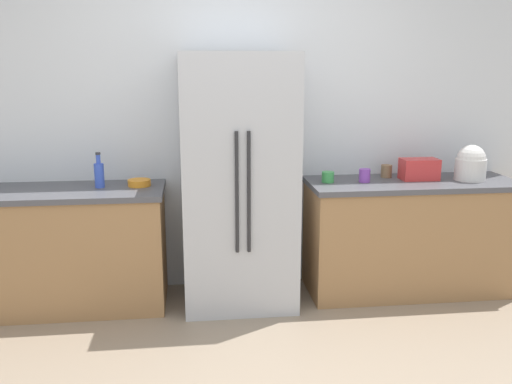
% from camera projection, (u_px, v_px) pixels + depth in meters
% --- Properties ---
extents(kitchen_back_panel, '(4.85, 0.10, 2.92)m').
position_uv_depth(kitchen_back_panel, '(238.00, 102.00, 4.18)').
color(kitchen_back_panel, silver).
rests_on(kitchen_back_panel, ground_plane).
extents(counter_left, '(1.62, 0.61, 0.88)m').
position_uv_depth(counter_left, '(53.00, 249.00, 3.91)').
color(counter_left, '#9E7247').
rests_on(counter_left, ground_plane).
extents(counter_right, '(1.60, 0.61, 0.88)m').
position_uv_depth(counter_right, '(409.00, 236.00, 4.22)').
color(counter_right, '#9E7247').
rests_on(counter_right, ground_plane).
extents(refrigerator, '(0.80, 0.68, 1.82)m').
position_uv_depth(refrigerator, '(238.00, 182.00, 3.91)').
color(refrigerator, '#B7BABF').
rests_on(refrigerator, ground_plane).
extents(toaster, '(0.28, 0.16, 0.16)m').
position_uv_depth(toaster, '(419.00, 169.00, 4.15)').
color(toaster, red).
rests_on(toaster, counter_right).
extents(rice_cooker, '(0.23, 0.23, 0.27)m').
position_uv_depth(rice_cooker, '(471.00, 164.00, 4.12)').
color(rice_cooker, silver).
rests_on(rice_cooker, counter_right).
extents(bottle_a, '(0.07, 0.07, 0.25)m').
position_uv_depth(bottle_a, '(99.00, 174.00, 3.87)').
color(bottle_a, blue).
rests_on(bottle_a, counter_left).
extents(cup_a, '(0.09, 0.09, 0.08)m').
position_uv_depth(cup_a, '(328.00, 177.00, 4.06)').
color(cup_a, green).
rests_on(cup_a, counter_right).
extents(cup_b, '(0.08, 0.08, 0.10)m').
position_uv_depth(cup_b, '(365.00, 175.00, 4.06)').
color(cup_b, purple).
rests_on(cup_b, counter_right).
extents(cup_c, '(0.08, 0.08, 0.10)m').
position_uv_depth(cup_c, '(386.00, 171.00, 4.24)').
color(cup_c, brown).
rests_on(cup_c, counter_right).
extents(bowl_a, '(0.17, 0.17, 0.05)m').
position_uv_depth(bowl_a, '(139.00, 183.00, 3.93)').
color(bowl_a, orange).
rests_on(bowl_a, counter_left).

